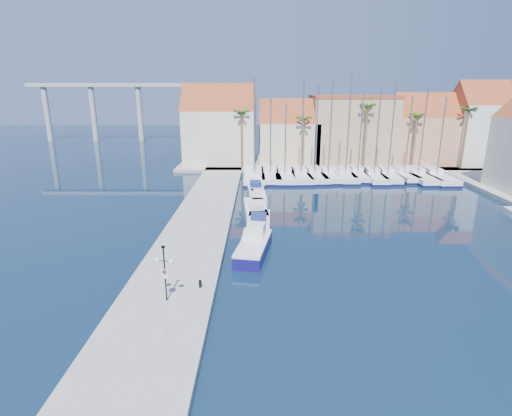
# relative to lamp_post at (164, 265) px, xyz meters

# --- Properties ---
(ground) EXTENTS (260.00, 260.00, 0.00)m
(ground) POSITION_rel_lamp_post_xyz_m (8.82, 1.28, -2.88)
(ground) COLOR black
(ground) RESTS_ON ground
(quay_west) EXTENTS (6.00, 77.00, 0.50)m
(quay_west) POSITION_rel_lamp_post_xyz_m (-0.18, 14.78, -2.63)
(quay_west) COLOR gray
(quay_west) RESTS_ON ground
(shore_north) EXTENTS (54.00, 16.00, 0.50)m
(shore_north) POSITION_rel_lamp_post_xyz_m (18.82, 49.28, -2.63)
(shore_north) COLOR gray
(shore_north) RESTS_ON ground
(lamp_post) EXTENTS (1.22, 0.47, 3.62)m
(lamp_post) POSITION_rel_lamp_post_xyz_m (0.00, 0.00, 0.00)
(lamp_post) COLOR black
(lamp_post) RESTS_ON quay_west
(bollard) EXTENTS (0.20, 0.20, 0.50)m
(bollard) POSITION_rel_lamp_post_xyz_m (1.82, 1.70, -2.13)
(bollard) COLOR black
(bollard) RESTS_ON quay_west
(fishing_boat) EXTENTS (3.15, 6.59, 2.21)m
(fishing_boat) POSITION_rel_lamp_post_xyz_m (5.26, 8.42, -2.14)
(fishing_boat) COLOR #140F59
(fishing_boat) RESTS_ON ground
(motorboat_west_0) EXTENTS (1.96, 5.36, 1.40)m
(motorboat_west_0) POSITION_rel_lamp_post_xyz_m (5.02, 9.87, -2.37)
(motorboat_west_0) COLOR white
(motorboat_west_0) RESTS_ON ground
(motorboat_west_1) EXTENTS (2.34, 6.73, 1.40)m
(motorboat_west_1) POSITION_rel_lamp_post_xyz_m (5.64, 15.06, -2.37)
(motorboat_west_1) COLOR white
(motorboat_west_1) RESTS_ON ground
(motorboat_west_2) EXTENTS (2.88, 7.28, 1.40)m
(motorboat_west_2) POSITION_rel_lamp_post_xyz_m (5.28, 19.66, -2.37)
(motorboat_west_2) COLOR white
(motorboat_west_2) RESTS_ON ground
(motorboat_west_3) EXTENTS (1.96, 5.42, 1.40)m
(motorboat_west_3) POSITION_rel_lamp_post_xyz_m (5.61, 24.92, -2.37)
(motorboat_west_3) COLOR white
(motorboat_west_3) RESTS_ON ground
(motorboat_west_4) EXTENTS (2.60, 6.40, 1.40)m
(motorboat_west_4) POSITION_rel_lamp_post_xyz_m (5.14, 29.58, -2.37)
(motorboat_west_4) COLOR white
(motorboat_west_4) RESTS_ON ground
(motorboat_west_5) EXTENTS (1.95, 5.69, 1.40)m
(motorboat_west_5) POSITION_rel_lamp_post_xyz_m (5.42, 35.13, -2.37)
(motorboat_west_5) COLOR white
(motorboat_west_5) RESTS_ON ground
(sailboat_0) EXTENTS (3.24, 11.73, 14.52)m
(sailboat_0) POSITION_rel_lamp_post_xyz_m (4.94, 37.08, -2.29)
(sailboat_0) COLOR white
(sailboat_0) RESTS_ON ground
(sailboat_1) EXTENTS (3.29, 10.96, 11.79)m
(sailboat_1) POSITION_rel_lamp_post_xyz_m (7.28, 37.27, -2.31)
(sailboat_1) COLOR white
(sailboat_1) RESTS_ON ground
(sailboat_2) EXTENTS (3.11, 10.96, 11.05)m
(sailboat_2) POSITION_rel_lamp_post_xyz_m (9.50, 37.13, -2.32)
(sailboat_2) COLOR white
(sailboat_2) RESTS_ON ground
(sailboat_3) EXTENTS (3.20, 10.30, 14.25)m
(sailboat_3) POSITION_rel_lamp_post_xyz_m (11.83, 36.84, -2.27)
(sailboat_3) COLOR white
(sailboat_3) RESTS_ON ground
(sailboat_4) EXTENTS (3.47, 10.80, 13.58)m
(sailboat_4) POSITION_rel_lamp_post_xyz_m (13.96, 37.42, -2.29)
(sailboat_4) COLOR white
(sailboat_4) RESTS_ON ground
(sailboat_5) EXTENTS (2.79, 9.56, 14.08)m
(sailboat_5) POSITION_rel_lamp_post_xyz_m (15.96, 37.25, -2.26)
(sailboat_5) COLOR white
(sailboat_5) RESTS_ON ground
(sailboat_6) EXTENTS (2.57, 9.60, 14.85)m
(sailboat_6) POSITION_rel_lamp_post_xyz_m (18.53, 37.11, -2.25)
(sailboat_6) COLOR white
(sailboat_6) RESTS_ON ground
(sailboat_7) EXTENTS (3.16, 9.64, 12.34)m
(sailboat_7) POSITION_rel_lamp_post_xyz_m (20.59, 37.97, -2.29)
(sailboat_7) COLOR white
(sailboat_7) RESTS_ON ground
(sailboat_8) EXTENTS (2.82, 10.06, 13.04)m
(sailboat_8) POSITION_rel_lamp_post_xyz_m (22.72, 36.93, -2.29)
(sailboat_8) COLOR white
(sailboat_8) RESTS_ON ground
(sailboat_9) EXTENTS (3.22, 9.80, 14.08)m
(sailboat_9) POSITION_rel_lamp_post_xyz_m (24.86, 37.11, -2.26)
(sailboat_9) COLOR white
(sailboat_9) RESTS_ON ground
(sailboat_10) EXTENTS (2.76, 9.16, 12.19)m
(sailboat_10) POSITION_rel_lamp_post_xyz_m (27.45, 37.60, -2.28)
(sailboat_10) COLOR white
(sailboat_10) RESTS_ON ground
(sailboat_11) EXTENTS (3.53, 11.72, 13.12)m
(sailboat_11) POSITION_rel_lamp_post_xyz_m (29.32, 37.29, -2.31)
(sailboat_11) COLOR white
(sailboat_11) RESTS_ON ground
(sailboat_12) EXTENTS (3.05, 11.38, 11.94)m
(sailboat_12) POSITION_rel_lamp_post_xyz_m (31.90, 36.92, -2.32)
(sailboat_12) COLOR white
(sailboat_12) RESTS_ON ground
(building_0) EXTENTS (12.30, 9.00, 13.50)m
(building_0) POSITION_rel_lamp_post_xyz_m (-1.18, 48.28, 3.65)
(building_0) COLOR beige
(building_0) RESTS_ON shore_north
(building_1) EXTENTS (10.30, 8.00, 11.00)m
(building_1) POSITION_rel_lamp_post_xyz_m (10.82, 48.28, 2.42)
(building_1) COLOR beige
(building_1) RESTS_ON shore_north
(building_2) EXTENTS (14.20, 10.20, 11.50)m
(building_2) POSITION_rel_lamp_post_xyz_m (21.82, 49.28, 3.38)
(building_2) COLOR tan
(building_2) RESTS_ON shore_north
(building_3) EXTENTS (10.30, 8.00, 12.00)m
(building_3) POSITION_rel_lamp_post_xyz_m (33.82, 48.28, 2.98)
(building_3) COLOR tan
(building_3) RESTS_ON shore_north
(building_4) EXTENTS (8.30, 8.00, 14.00)m
(building_4) POSITION_rel_lamp_post_xyz_m (42.82, 47.28, 4.09)
(building_4) COLOR silver
(building_4) RESTS_ON shore_north
(palm_0) EXTENTS (2.60, 2.60, 10.15)m
(palm_0) POSITION_rel_lamp_post_xyz_m (2.82, 43.28, 6.20)
(palm_0) COLOR brown
(palm_0) RESTS_ON shore_north
(palm_1) EXTENTS (2.60, 2.60, 9.15)m
(palm_1) POSITION_rel_lamp_post_xyz_m (12.82, 43.28, 5.26)
(palm_1) COLOR brown
(palm_1) RESTS_ON shore_north
(palm_2) EXTENTS (2.60, 2.60, 11.15)m
(palm_2) POSITION_rel_lamp_post_xyz_m (22.82, 43.28, 7.14)
(palm_2) COLOR brown
(palm_2) RESTS_ON shore_north
(palm_3) EXTENTS (2.60, 2.60, 9.65)m
(palm_3) POSITION_rel_lamp_post_xyz_m (30.82, 43.28, 5.73)
(palm_3) COLOR brown
(palm_3) RESTS_ON shore_north
(palm_4) EXTENTS (2.60, 2.60, 10.65)m
(palm_4) POSITION_rel_lamp_post_xyz_m (38.82, 43.28, 6.67)
(palm_4) COLOR brown
(palm_4) RESTS_ON shore_north
(viaduct) EXTENTS (48.00, 2.20, 14.45)m
(viaduct) POSITION_rel_lamp_post_xyz_m (-30.25, 83.28, 7.37)
(viaduct) COLOR #9E9E99
(viaduct) RESTS_ON ground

